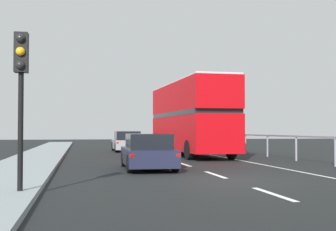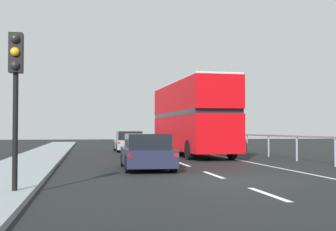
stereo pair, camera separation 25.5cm
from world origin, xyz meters
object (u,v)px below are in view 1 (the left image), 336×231
hatchback_car_near (148,152)px  traffic_signal_pole (21,72)px  double_decker_bus_red (191,116)px  sedan_car_ahead (127,142)px

hatchback_car_near → traffic_signal_pole: size_ratio=1.22×
double_decker_bus_red → hatchback_car_near: bearing=-115.6°
traffic_signal_pole → sedan_car_ahead: bearing=78.2°
traffic_signal_pole → sedan_car_ahead: size_ratio=0.81×
double_decker_bus_red → sedan_car_ahead: 6.92m
double_decker_bus_red → sedan_car_ahead: size_ratio=2.43×
sedan_car_ahead → traffic_signal_pole: bearing=-102.0°
double_decker_bus_red → hatchback_car_near: size_ratio=2.45×
traffic_signal_pole → hatchback_car_near: bearing=60.1°
hatchback_car_near → traffic_signal_pole: traffic_signal_pole is taller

